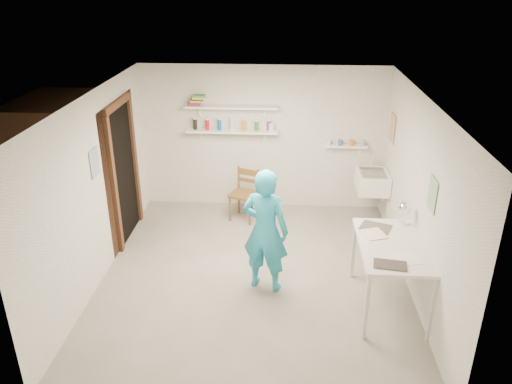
# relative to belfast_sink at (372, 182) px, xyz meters

# --- Properties ---
(floor) EXTENTS (4.00, 4.50, 0.02)m
(floor) POSITION_rel_belfast_sink_xyz_m (-1.75, -1.70, -0.71)
(floor) COLOR slate
(floor) RESTS_ON ground
(ceiling) EXTENTS (4.00, 4.50, 0.02)m
(ceiling) POSITION_rel_belfast_sink_xyz_m (-1.75, -1.70, 1.71)
(ceiling) COLOR silver
(ceiling) RESTS_ON wall_back
(wall_back) EXTENTS (4.00, 0.02, 2.40)m
(wall_back) POSITION_rel_belfast_sink_xyz_m (-1.75, 0.56, 0.50)
(wall_back) COLOR silver
(wall_back) RESTS_ON ground
(wall_front) EXTENTS (4.00, 0.02, 2.40)m
(wall_front) POSITION_rel_belfast_sink_xyz_m (-1.75, -3.96, 0.50)
(wall_front) COLOR silver
(wall_front) RESTS_ON ground
(wall_left) EXTENTS (0.02, 4.50, 2.40)m
(wall_left) POSITION_rel_belfast_sink_xyz_m (-3.76, -1.70, 0.50)
(wall_left) COLOR silver
(wall_left) RESTS_ON ground
(wall_right) EXTENTS (0.02, 4.50, 2.40)m
(wall_right) POSITION_rel_belfast_sink_xyz_m (0.26, -1.70, 0.50)
(wall_right) COLOR silver
(wall_right) RESTS_ON ground
(doorway_recess) EXTENTS (0.02, 0.90, 2.00)m
(doorway_recess) POSITION_rel_belfast_sink_xyz_m (-3.74, -0.65, 0.30)
(doorway_recess) COLOR black
(doorway_recess) RESTS_ON wall_left
(corridor_box) EXTENTS (1.40, 1.50, 2.10)m
(corridor_box) POSITION_rel_belfast_sink_xyz_m (-4.45, -0.65, 0.35)
(corridor_box) COLOR brown
(corridor_box) RESTS_ON ground
(door_lintel) EXTENTS (0.06, 1.05, 0.10)m
(door_lintel) POSITION_rel_belfast_sink_xyz_m (-3.72, -0.65, 1.35)
(door_lintel) COLOR brown
(door_lintel) RESTS_ON wall_left
(door_jamb_near) EXTENTS (0.06, 0.10, 2.00)m
(door_jamb_near) POSITION_rel_belfast_sink_xyz_m (-3.72, -1.15, 0.30)
(door_jamb_near) COLOR brown
(door_jamb_near) RESTS_ON ground
(door_jamb_far) EXTENTS (0.06, 0.10, 2.00)m
(door_jamb_far) POSITION_rel_belfast_sink_xyz_m (-3.72, -0.15, 0.30)
(door_jamb_far) COLOR brown
(door_jamb_far) RESTS_ON ground
(shelf_lower) EXTENTS (1.50, 0.22, 0.03)m
(shelf_lower) POSITION_rel_belfast_sink_xyz_m (-2.25, 0.43, 0.65)
(shelf_lower) COLOR white
(shelf_lower) RESTS_ON wall_back
(shelf_upper) EXTENTS (1.50, 0.22, 0.03)m
(shelf_upper) POSITION_rel_belfast_sink_xyz_m (-2.25, 0.43, 1.05)
(shelf_upper) COLOR white
(shelf_upper) RESTS_ON wall_back
(ledge_shelf) EXTENTS (0.70, 0.14, 0.03)m
(ledge_shelf) POSITION_rel_belfast_sink_xyz_m (-0.40, 0.47, 0.42)
(ledge_shelf) COLOR white
(ledge_shelf) RESTS_ON wall_back
(poster_left) EXTENTS (0.01, 0.28, 0.36)m
(poster_left) POSITION_rel_belfast_sink_xyz_m (-3.74, -1.65, 0.85)
(poster_left) COLOR #334C7F
(poster_left) RESTS_ON wall_left
(poster_right_a) EXTENTS (0.01, 0.34, 0.42)m
(poster_right_a) POSITION_rel_belfast_sink_xyz_m (0.24, 0.10, 0.85)
(poster_right_a) COLOR #995933
(poster_right_a) RESTS_ON wall_right
(poster_right_b) EXTENTS (0.01, 0.30, 0.38)m
(poster_right_b) POSITION_rel_belfast_sink_xyz_m (0.24, -2.25, 0.80)
(poster_right_b) COLOR #3F724C
(poster_right_b) RESTS_ON wall_right
(belfast_sink) EXTENTS (0.48, 0.60, 0.30)m
(belfast_sink) POSITION_rel_belfast_sink_xyz_m (0.00, 0.00, 0.00)
(belfast_sink) COLOR white
(belfast_sink) RESTS_ON wall_right
(man) EXTENTS (0.68, 0.54, 1.62)m
(man) POSITION_rel_belfast_sink_xyz_m (-1.60, -1.92, 0.11)
(man) COLOR teal
(man) RESTS_ON ground
(wall_clock) EXTENTS (0.29, 0.12, 0.29)m
(wall_clock) POSITION_rel_belfast_sink_xyz_m (-1.66, -1.71, 0.38)
(wall_clock) COLOR beige
(wall_clock) RESTS_ON man
(wooden_chair) EXTENTS (0.52, 0.51, 0.88)m
(wooden_chair) POSITION_rel_belfast_sink_xyz_m (-2.02, -0.03, -0.26)
(wooden_chair) COLOR brown
(wooden_chair) RESTS_ON ground
(work_table) EXTENTS (0.77, 1.29, 0.86)m
(work_table) POSITION_rel_belfast_sink_xyz_m (-0.11, -2.25, -0.27)
(work_table) COLOR silver
(work_table) RESTS_ON ground
(desk_lamp) EXTENTS (0.16, 0.16, 0.16)m
(desk_lamp) POSITION_rel_belfast_sink_xyz_m (0.10, -1.73, 0.38)
(desk_lamp) COLOR white
(desk_lamp) RESTS_ON work_table
(spray_cans) EXTENTS (1.26, 0.06, 0.17)m
(spray_cans) POSITION_rel_belfast_sink_xyz_m (-2.25, 0.43, 0.75)
(spray_cans) COLOR black
(spray_cans) RESTS_ON shelf_lower
(book_stack) EXTENTS (0.28, 0.14, 0.17)m
(book_stack) POSITION_rel_belfast_sink_xyz_m (-2.80, 0.43, 1.15)
(book_stack) COLOR red
(book_stack) RESTS_ON shelf_upper
(ledge_pots) EXTENTS (0.48, 0.07, 0.09)m
(ledge_pots) POSITION_rel_belfast_sink_xyz_m (-0.40, 0.47, 0.48)
(ledge_pots) COLOR silver
(ledge_pots) RESTS_ON ledge_shelf
(papers) EXTENTS (0.30, 0.22, 0.02)m
(papers) POSITION_rel_belfast_sink_xyz_m (-0.11, -2.25, 0.17)
(papers) COLOR silver
(papers) RESTS_ON work_table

